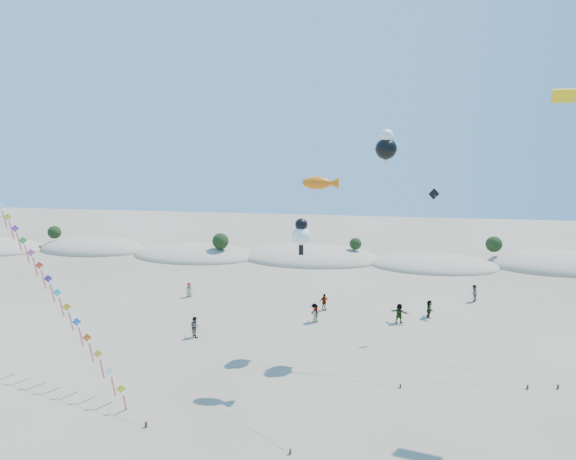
% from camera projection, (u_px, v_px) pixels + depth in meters
% --- Properties ---
extents(dune_ridge, '(145.30, 11.49, 5.57)m').
position_uv_depth(dune_ridge, '(318.00, 258.00, 65.00)').
color(dune_ridge, gray).
rests_on(dune_ridge, ground).
extents(kite_train, '(26.92, 17.57, 18.77)m').
position_uv_depth(kite_train, '(16.00, 231.00, 37.15)').
color(kite_train, '#3F2D1E').
rests_on(kite_train, ground).
extents(fish_kite, '(2.51, 10.50, 14.00)m').
position_uv_depth(fish_kite, '(321.00, 184.00, 32.68)').
color(fish_kite, '#3F2D1E').
rests_on(fish_kite, ground).
extents(cartoon_kite_low, '(8.20, 6.44, 10.46)m').
position_uv_depth(cartoon_kite_low, '(301.00, 234.00, 37.08)').
color(cartoon_kite_low, '#3F2D1E').
rests_on(cartoon_kite_low, ground).
extents(cartoon_kite_high, '(10.64, 7.57, 17.19)m').
position_uv_depth(cartoon_kite_high, '(386.00, 147.00, 36.90)').
color(cartoon_kite_high, '#3F2D1E').
rests_on(cartoon_kite_high, ground).
extents(parafoil_kite, '(3.27, 10.07, 19.50)m').
position_uv_depth(parafoil_kite, '(575.00, 101.00, 28.25)').
color(parafoil_kite, '#3F2D1E').
rests_on(parafoil_kite, ground).
extents(dark_kite, '(7.86, 9.79, 12.34)m').
position_uv_depth(dark_kite, '(465.00, 242.00, 37.97)').
color(dark_kite, '#3F2D1E').
rests_on(dark_kite, ground).
extents(beachgoers, '(38.13, 13.17, 1.80)m').
position_uv_depth(beachgoers, '(372.00, 310.00, 44.27)').
color(beachgoers, slate).
rests_on(beachgoers, ground).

